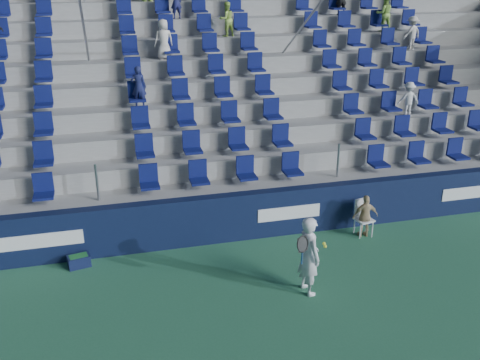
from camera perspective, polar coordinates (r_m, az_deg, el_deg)
name	(u,v)px	position (r m, az deg, el deg)	size (l,w,h in m)	color
ground	(266,314)	(10.70, 2.76, -14.09)	(70.00, 70.00, 0.00)	#2E6D4A
sponsor_wall	(229,218)	(13.01, -1.23, -4.02)	(24.00, 0.32, 1.20)	#0F1737
grandstand	(192,106)	(17.22, -5.18, 7.84)	(24.00, 8.17, 6.63)	#9C9C97
tennis_player	(309,255)	(10.98, 7.36, -7.98)	(0.69, 0.68, 1.70)	silver
line_judge_chair	(363,214)	(13.69, 12.94, -3.59)	(0.48, 0.49, 0.92)	white
line_judge	(365,216)	(13.56, 13.22, -3.77)	(0.64, 0.27, 1.09)	tan
ball_bin	(79,260)	(12.63, -16.81, -8.21)	(0.53, 0.41, 0.27)	#0F1638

